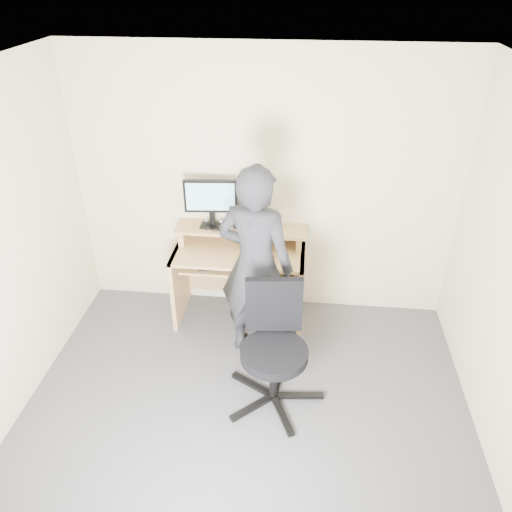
% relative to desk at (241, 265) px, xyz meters
% --- Properties ---
extents(ground, '(3.50, 3.50, 0.00)m').
position_rel_desk_xyz_m(ground, '(0.20, -1.53, -0.55)').
color(ground, '#58585D').
rests_on(ground, ground).
extents(back_wall, '(3.50, 0.02, 2.50)m').
position_rel_desk_xyz_m(back_wall, '(0.20, 0.22, 0.70)').
color(back_wall, beige).
rests_on(back_wall, ground).
extents(ceiling, '(3.50, 3.50, 0.02)m').
position_rel_desk_xyz_m(ceiling, '(0.20, -1.53, 1.95)').
color(ceiling, white).
rests_on(ceiling, back_wall).
extents(desk, '(1.20, 0.60, 0.91)m').
position_rel_desk_xyz_m(desk, '(0.00, 0.00, 0.00)').
color(desk, tan).
rests_on(desk, ground).
extents(monitor, '(0.48, 0.14, 0.46)m').
position_rel_desk_xyz_m(monitor, '(-0.27, 0.07, 0.64)').
color(monitor, black).
rests_on(monitor, desk).
extents(external_drive, '(0.10, 0.14, 0.20)m').
position_rel_desk_xyz_m(external_drive, '(-0.02, 0.09, 0.46)').
color(external_drive, black).
rests_on(external_drive, desk).
extents(travel_mug, '(0.10, 0.10, 0.20)m').
position_rel_desk_xyz_m(travel_mug, '(0.18, 0.04, 0.46)').
color(travel_mug, silver).
rests_on(travel_mug, desk).
extents(smartphone, '(0.11, 0.15, 0.01)m').
position_rel_desk_xyz_m(smartphone, '(0.26, 0.03, 0.37)').
color(smartphone, black).
rests_on(smartphone, desk).
extents(charger, '(0.05, 0.05, 0.03)m').
position_rel_desk_xyz_m(charger, '(-0.31, 0.02, 0.38)').
color(charger, black).
rests_on(charger, desk).
extents(headphones, '(0.18, 0.18, 0.06)m').
position_rel_desk_xyz_m(headphones, '(-0.27, 0.15, 0.37)').
color(headphones, silver).
rests_on(headphones, desk).
extents(keyboard, '(0.49, 0.26, 0.03)m').
position_rel_desk_xyz_m(keyboard, '(-0.13, -0.17, 0.12)').
color(keyboard, black).
rests_on(keyboard, desk).
extents(mouse, '(0.11, 0.08, 0.04)m').
position_rel_desk_xyz_m(mouse, '(0.28, -0.18, 0.22)').
color(mouse, black).
rests_on(mouse, desk).
extents(office_chair, '(0.77, 0.78, 0.99)m').
position_rel_desk_xyz_m(office_chair, '(0.39, -1.04, -0.01)').
color(office_chair, black).
rests_on(office_chair, ground).
extents(person, '(0.73, 0.58, 1.77)m').
position_rel_desk_xyz_m(person, '(0.20, -0.53, 0.34)').
color(person, black).
rests_on(person, ground).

